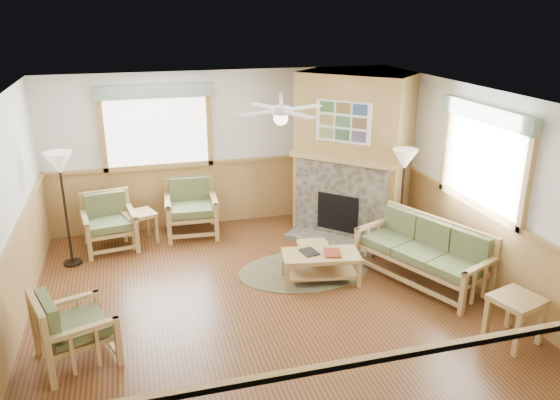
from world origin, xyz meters
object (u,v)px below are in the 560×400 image
object	(u,v)px
floor_lamp_right	(402,202)
floor_lamp_left	(65,210)
footstool	(313,256)
end_table_sofa	(514,319)
end_table_chairs	(140,228)
sofa	(422,253)
armchair_left	(75,327)
armchair_back_left	(109,223)
coffee_table	(321,267)
armchair_back_right	(191,208)

from	to	relation	value
floor_lamp_right	floor_lamp_left	bearing A→B (deg)	169.27
footstool	floor_lamp_right	world-z (taller)	floor_lamp_right
end_table_sofa	floor_lamp_right	bearing A→B (deg)	92.93
end_table_sofa	end_table_chairs	bearing A→B (deg)	134.99
sofa	floor_lamp_right	distance (m)	1.06
floor_lamp_left	floor_lamp_right	world-z (taller)	floor_lamp_left
sofa	end_table_sofa	xyz separation A→B (m)	(0.28, -1.63, -0.14)
floor_lamp_right	armchair_left	bearing A→B (deg)	-161.01
sofa	armchair_back_left	world-z (taller)	armchair_back_left
floor_lamp_right	end_table_chairs	bearing A→B (deg)	159.46
sofa	end_table_sofa	size ratio (longest dim) A/B	3.27
floor_lamp_left	end_table_sofa	bearing A→B (deg)	-34.71
coffee_table	floor_lamp_left	bearing A→B (deg)	165.56
floor_lamp_left	floor_lamp_right	size ratio (longest dim) A/B	1.04
armchair_back_left	coffee_table	world-z (taller)	armchair_back_left
sofa	floor_lamp_right	bearing A→B (deg)	147.95
end_table_sofa	floor_lamp_left	distance (m)	6.23
armchair_back_right	footstool	distance (m)	2.39
armchair_back_left	floor_lamp_right	world-z (taller)	floor_lamp_right
coffee_table	footstool	size ratio (longest dim) A/B	2.46
coffee_table	footstool	distance (m)	0.45
coffee_table	floor_lamp_right	bearing A→B (deg)	31.31
sofa	armchair_back_right	world-z (taller)	armchair_back_right
end_table_sofa	sofa	bearing A→B (deg)	99.77
armchair_left	end_table_sofa	xyz separation A→B (m)	(4.85, -0.97, -0.14)
floor_lamp_left	armchair_left	bearing A→B (deg)	-84.34
sofa	floor_lamp_right	world-z (taller)	floor_lamp_right
armchair_back_right	floor_lamp_left	distance (m)	2.06
end_table_sofa	footstool	distance (m)	2.92
armchair_back_right	coffee_table	size ratio (longest dim) A/B	0.88
coffee_table	end_table_sofa	bearing A→B (deg)	-40.51
armchair_back_left	end_table_sofa	distance (m)	6.02
end_table_sofa	armchair_back_right	bearing A→B (deg)	127.26
armchair_left	floor_lamp_left	distance (m)	2.62
end_table_sofa	armchair_back_left	bearing A→B (deg)	138.83
armchair_back_right	armchair_left	world-z (taller)	armchair_back_right
coffee_table	end_table_chairs	bearing A→B (deg)	148.94
armchair_back_right	coffee_table	world-z (taller)	armchair_back_right
armchair_left	end_table_chairs	bearing A→B (deg)	-33.38
armchair_left	armchair_back_left	bearing A→B (deg)	-25.10
end_table_chairs	end_table_sofa	xyz separation A→B (m)	(4.06, -4.06, 0.02)
end_table_sofa	coffee_table	bearing A→B (deg)	129.78
armchair_back_left	end_table_chairs	bearing A→B (deg)	2.99
end_table_chairs	coffee_table	bearing A→B (deg)	-40.78
armchair_back_left	footstool	xyz separation A→B (m)	(2.92, -1.53, -0.25)
armchair_back_left	floor_lamp_right	bearing A→B (deg)	-26.06
armchair_back_left	floor_lamp_left	xyz separation A→B (m)	(-0.57, -0.43, 0.44)
armchair_back_right	floor_lamp_left	world-z (taller)	floor_lamp_left
footstool	end_table_sofa	bearing A→B (deg)	-56.50
armchair_left	sofa	bearing A→B (deg)	-100.91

